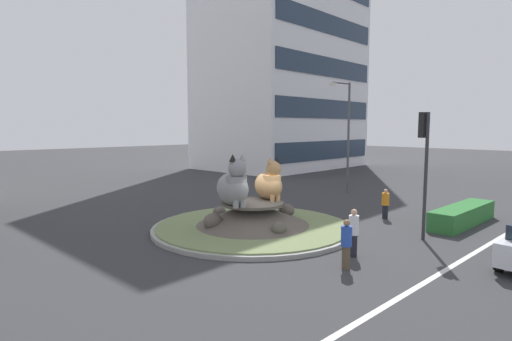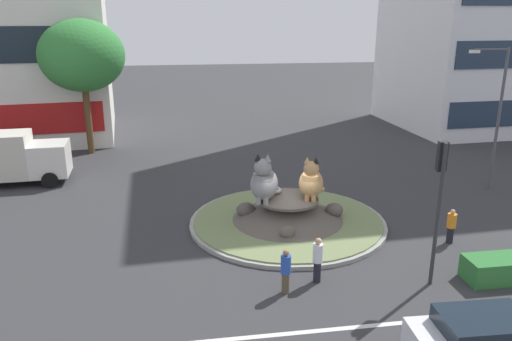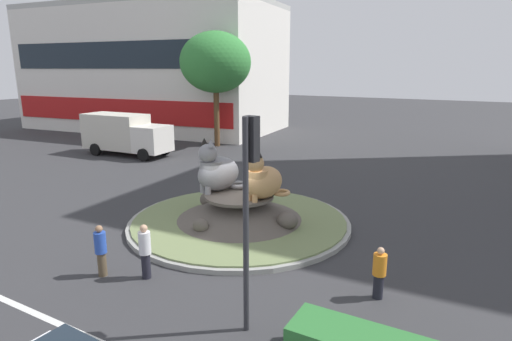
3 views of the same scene
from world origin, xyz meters
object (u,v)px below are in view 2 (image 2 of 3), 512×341
pedestrian_blue_shirt (286,270)px  pedestrian_white_shirt (318,259)px  streetlight_arm (496,110)px  cat_statue_calico (311,182)px  traffic_light_mast (440,188)px  delivery_box_truck (1,157)px  cat_statue_grey (264,182)px  sedan_on_far_lane (488,339)px  pedestrian_orange_shirt (451,226)px  broadleaf_tree_behind_island (82,56)px

pedestrian_blue_shirt → pedestrian_white_shirt: size_ratio=0.95×
streetlight_arm → pedestrian_white_shirt: (-12.18, -8.53, -3.58)m
cat_statue_calico → pedestrian_white_shirt: bearing=4.0°
traffic_light_mast → delivery_box_truck: bearing=61.0°
streetlight_arm → pedestrian_blue_shirt: size_ratio=4.67×
cat_statue_grey → pedestrian_white_shirt: size_ratio=1.30×
sedan_on_far_lane → streetlight_arm: bearing=59.9°
cat_statue_grey → cat_statue_calico: size_ratio=1.07×
pedestrian_white_shirt → streetlight_arm: bearing=-20.5°
cat_statue_grey → pedestrian_orange_shirt: cat_statue_grey is taller
traffic_light_mast → delivery_box_truck: 23.87m
delivery_box_truck → streetlight_arm: bearing=-13.8°
pedestrian_blue_shirt → pedestrian_orange_shirt: 8.40m
traffic_light_mast → sedan_on_far_lane: size_ratio=1.21×
sedan_on_far_lane → pedestrian_orange_shirt: bearing=69.8°
broadleaf_tree_behind_island → pedestrian_orange_shirt: broadleaf_tree_behind_island is taller
pedestrian_orange_shirt → delivery_box_truck: (-21.52, 11.25, 0.83)m
traffic_light_mast → broadleaf_tree_behind_island: bearing=44.0°
streetlight_arm → sedan_on_far_lane: bearing=61.7°
traffic_light_mast → broadleaf_tree_behind_island: (-15.15, 20.70, 3.09)m
streetlight_arm → pedestrian_blue_shirt: streetlight_arm is taller
cat_statue_grey → pedestrian_orange_shirt: size_ratio=1.48×
cat_statue_grey → pedestrian_blue_shirt: size_ratio=1.37×
broadleaf_tree_behind_island → pedestrian_white_shirt: broadleaf_tree_behind_island is taller
pedestrian_orange_shirt → sedan_on_far_lane: bearing=149.1°
cat_statue_grey → cat_statue_calico: bearing=105.6°
cat_statue_grey → streetlight_arm: size_ratio=0.29×
traffic_light_mast → streetlight_arm: streetlight_arm is taller
traffic_light_mast → pedestrian_orange_shirt: 4.85m
broadleaf_tree_behind_island → pedestrian_blue_shirt: bearing=-64.7°
traffic_light_mast → pedestrian_orange_shirt: size_ratio=3.45×
broadleaf_tree_behind_island → pedestrian_white_shirt: (11.06, -20.03, -5.86)m
streetlight_arm → pedestrian_white_shirt: streetlight_arm is taller
cat_statue_calico → traffic_light_mast: size_ratio=0.40×
cat_statue_grey → streetlight_arm: (13.24, 3.08, 2.38)m
broadleaf_tree_behind_island → pedestrian_orange_shirt: 25.69m
cat_statue_grey → pedestrian_white_shirt: bearing=27.7°
pedestrian_orange_shirt → sedan_on_far_lane: (-3.12, -7.52, 0.03)m
streetlight_arm → pedestrian_orange_shirt: (-5.62, -6.20, -3.70)m
cat_statue_calico → pedestrian_orange_shirt: cat_statue_calico is taller
pedestrian_white_shirt → cat_statue_grey: bearing=45.5°
pedestrian_orange_shirt → streetlight_arm: bearing=-50.5°
pedestrian_white_shirt → delivery_box_truck: size_ratio=0.25×
broadleaf_tree_behind_island → cat_statue_grey: bearing=-55.5°
traffic_light_mast → pedestrian_blue_shirt: bearing=96.7°
cat_statue_grey → streetlight_arm: streetlight_arm is taller
cat_statue_calico → pedestrian_orange_shirt: bearing=76.5°
pedestrian_orange_shirt → pedestrian_white_shirt: bearing=101.2°
cat_statue_grey → broadleaf_tree_behind_island: broadleaf_tree_behind_island is taller
cat_statue_calico → pedestrian_blue_shirt: cat_statue_calico is taller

